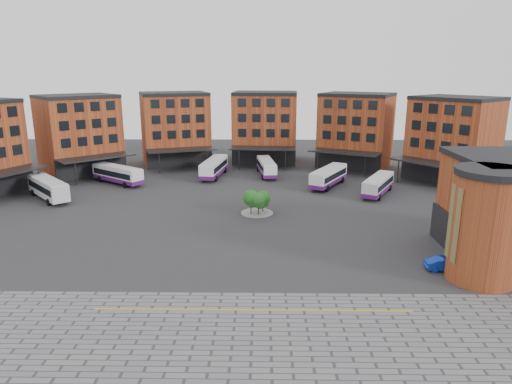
{
  "coord_description": "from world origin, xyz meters",
  "views": [
    {
      "loc": [
        2.74,
        -47.4,
        19.01
      ],
      "look_at": [
        1.92,
        8.34,
        4.0
      ],
      "focal_mm": 32.0,
      "sensor_mm": 36.0,
      "label": 1
    }
  ],
  "objects_px": {
    "bus_c": "(214,167)",
    "bus_f": "(378,185)",
    "blue_car": "(446,264)",
    "bus_d": "(266,167)",
    "bus_b": "(117,174)",
    "tree_island": "(257,200)",
    "bus_e": "(329,176)",
    "bus_a": "(48,187)"
  },
  "relations": [
    {
      "from": "bus_c",
      "to": "blue_car",
      "type": "relative_size",
      "value": 2.94
    },
    {
      "from": "bus_d",
      "to": "tree_island",
      "type": "bearing_deg",
      "value": -101.1
    },
    {
      "from": "bus_b",
      "to": "bus_f",
      "type": "bearing_deg",
      "value": -62.4
    },
    {
      "from": "bus_d",
      "to": "bus_e",
      "type": "height_order",
      "value": "bus_e"
    },
    {
      "from": "bus_c",
      "to": "bus_d",
      "type": "bearing_deg",
      "value": 15.13
    },
    {
      "from": "bus_a",
      "to": "bus_f",
      "type": "height_order",
      "value": "bus_a"
    },
    {
      "from": "bus_d",
      "to": "bus_e",
      "type": "xyz_separation_m",
      "value": [
        10.4,
        -7.92,
        0.1
      ]
    },
    {
      "from": "tree_island",
      "to": "bus_d",
      "type": "distance_m",
      "value": 23.64
    },
    {
      "from": "bus_e",
      "to": "blue_car",
      "type": "relative_size",
      "value": 2.74
    },
    {
      "from": "tree_island",
      "to": "bus_c",
      "type": "relative_size",
      "value": 0.38
    },
    {
      "from": "bus_d",
      "to": "blue_car",
      "type": "xyz_separation_m",
      "value": [
        17.21,
        -41.25,
        -0.93
      ]
    },
    {
      "from": "bus_c",
      "to": "bus_d",
      "type": "height_order",
      "value": "bus_c"
    },
    {
      "from": "tree_island",
      "to": "bus_e",
      "type": "height_order",
      "value": "tree_island"
    },
    {
      "from": "bus_a",
      "to": "bus_c",
      "type": "distance_m",
      "value": 28.11
    },
    {
      "from": "tree_island",
      "to": "bus_c",
      "type": "height_order",
      "value": "tree_island"
    },
    {
      "from": "bus_a",
      "to": "bus_d",
      "type": "xyz_separation_m",
      "value": [
        33.09,
        16.56,
        -0.27
      ]
    },
    {
      "from": "bus_e",
      "to": "bus_b",
      "type": "bearing_deg",
      "value": -152.54
    },
    {
      "from": "bus_d",
      "to": "bus_c",
      "type": "bearing_deg",
      "value": 179.04
    },
    {
      "from": "bus_f",
      "to": "blue_car",
      "type": "height_order",
      "value": "bus_f"
    },
    {
      "from": "bus_a",
      "to": "bus_d",
      "type": "relative_size",
      "value": 0.93
    },
    {
      "from": "tree_island",
      "to": "bus_f",
      "type": "bearing_deg",
      "value": 28.93
    },
    {
      "from": "bus_e",
      "to": "bus_f",
      "type": "height_order",
      "value": "bus_e"
    },
    {
      "from": "tree_island",
      "to": "bus_a",
      "type": "xyz_separation_m",
      "value": [
        -31.68,
        7.04,
        -0.09
      ]
    },
    {
      "from": "bus_d",
      "to": "bus_f",
      "type": "relative_size",
      "value": 1.04
    },
    {
      "from": "bus_d",
      "to": "blue_car",
      "type": "relative_size",
      "value": 2.68
    },
    {
      "from": "bus_b",
      "to": "bus_f",
      "type": "relative_size",
      "value": 1.01
    },
    {
      "from": "bus_d",
      "to": "bus_e",
      "type": "bearing_deg",
      "value": -44.99
    },
    {
      "from": "bus_c",
      "to": "bus_b",
      "type": "bearing_deg",
      "value": -152.22
    },
    {
      "from": "bus_a",
      "to": "bus_f",
      "type": "xyz_separation_m",
      "value": [
        50.52,
        3.38,
        -0.28
      ]
    },
    {
      "from": "bus_c",
      "to": "bus_f",
      "type": "height_order",
      "value": "bus_c"
    },
    {
      "from": "bus_e",
      "to": "blue_car",
      "type": "height_order",
      "value": "bus_e"
    },
    {
      "from": "bus_a",
      "to": "bus_d",
      "type": "height_order",
      "value": "bus_a"
    },
    {
      "from": "tree_island",
      "to": "bus_b",
      "type": "bearing_deg",
      "value": 145.17
    },
    {
      "from": "bus_f",
      "to": "blue_car",
      "type": "relative_size",
      "value": 2.58
    },
    {
      "from": "blue_car",
      "to": "bus_f",
      "type": "bearing_deg",
      "value": 0.58
    },
    {
      "from": "bus_b",
      "to": "tree_island",
      "type": "bearing_deg",
      "value": -88.74
    },
    {
      "from": "bus_c",
      "to": "bus_d",
      "type": "xyz_separation_m",
      "value": [
        9.6,
        1.13,
        -0.15
      ]
    },
    {
      "from": "tree_island",
      "to": "bus_e",
      "type": "bearing_deg",
      "value": 52.99
    },
    {
      "from": "bus_e",
      "to": "bus_f",
      "type": "bearing_deg",
      "value": -7.48
    },
    {
      "from": "bus_c",
      "to": "bus_e",
      "type": "distance_m",
      "value": 21.12
    },
    {
      "from": "bus_e",
      "to": "bus_f",
      "type": "xyz_separation_m",
      "value": [
        7.03,
        -5.26,
        -0.1
      ]
    },
    {
      "from": "bus_d",
      "to": "bus_e",
      "type": "distance_m",
      "value": 13.07
    }
  ]
}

